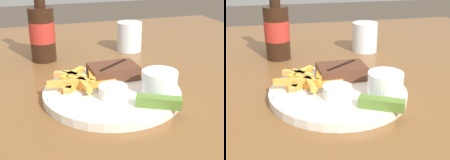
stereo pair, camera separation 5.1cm
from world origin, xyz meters
TOP-DOWN VIEW (x-y plane):
  - dining_table at (0.00, 0.00)m, footprint 1.35×1.46m
  - dinner_plate at (0.00, 0.00)m, footprint 0.29×0.29m
  - steak_portion at (0.02, 0.06)m, footprint 0.11×0.08m
  - fries_pile at (-0.06, 0.03)m, footprint 0.15×0.12m
  - coleslaw_cup at (0.09, -0.05)m, footprint 0.07×0.07m
  - dipping_sauce_cup at (-0.01, -0.04)m, footprint 0.06×0.06m
  - pickle_spear at (0.06, -0.10)m, footprint 0.08×0.06m
  - fork_utensil at (-0.07, -0.01)m, footprint 0.13×0.03m
  - beer_bottle at (-0.11, 0.28)m, footprint 0.07×0.07m
  - drinking_glass at (0.15, 0.30)m, footprint 0.08×0.08m

SIDE VIEW (x-z plane):
  - dining_table at x=0.00m, z-range 0.31..1.05m
  - dinner_plate at x=0.00m, z-range 0.74..0.76m
  - fork_utensil at x=-0.07m, z-range 0.76..0.76m
  - pickle_spear at x=0.06m, z-range 0.76..0.78m
  - fries_pile at x=-0.06m, z-range 0.76..0.78m
  - dipping_sauce_cup at x=-0.01m, z-range 0.76..0.78m
  - steak_portion at x=0.02m, z-range 0.76..0.79m
  - drinking_glass at x=0.15m, z-range 0.74..0.83m
  - coleslaw_cup at x=0.09m, z-range 0.76..0.81m
  - beer_bottle at x=-0.11m, z-range 0.70..0.94m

